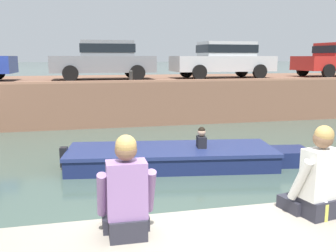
{
  "coord_description": "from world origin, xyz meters",
  "views": [
    {
      "loc": [
        -1.0,
        -3.66,
        2.51
      ],
      "look_at": [
        0.62,
        3.38,
        1.18
      ],
      "focal_mm": 40.0,
      "sensor_mm": 36.0,
      "label": 1
    }
  ],
  "objects_px": {
    "car_left_inner_grey": "(104,58)",
    "person_seated_right": "(316,181)",
    "motorboat_passing": "(181,157)",
    "mooring_bollard_mid": "(131,76)",
    "car_centre_silver": "(224,58)",
    "bottle_drink": "(325,212)",
    "person_seated_left": "(126,197)"
  },
  "relations": [
    {
      "from": "motorboat_passing",
      "to": "car_centre_silver",
      "type": "height_order",
      "value": "car_centre_silver"
    },
    {
      "from": "car_left_inner_grey",
      "to": "bottle_drink",
      "type": "xyz_separation_m",
      "value": [
        1.43,
        -12.28,
        -1.49
      ]
    },
    {
      "from": "person_seated_right",
      "to": "bottle_drink",
      "type": "relative_size",
      "value": 4.73
    },
    {
      "from": "mooring_bollard_mid",
      "to": "person_seated_right",
      "type": "bearing_deg",
      "value": -86.71
    },
    {
      "from": "person_seated_left",
      "to": "person_seated_right",
      "type": "height_order",
      "value": "same"
    },
    {
      "from": "car_left_inner_grey",
      "to": "person_seated_right",
      "type": "xyz_separation_m",
      "value": [
        1.42,
        -12.11,
        -1.21
      ]
    },
    {
      "from": "motorboat_passing",
      "to": "mooring_bollard_mid",
      "type": "distance_m",
      "value": 5.67
    },
    {
      "from": "mooring_bollard_mid",
      "to": "motorboat_passing",
      "type": "bearing_deg",
      "value": -85.38
    },
    {
      "from": "motorboat_passing",
      "to": "person_seated_left",
      "type": "bearing_deg",
      "value": -110.39
    },
    {
      "from": "car_centre_silver",
      "to": "person_seated_left",
      "type": "relative_size",
      "value": 4.54
    },
    {
      "from": "car_left_inner_grey",
      "to": "bottle_drink",
      "type": "relative_size",
      "value": 19.96
    },
    {
      "from": "motorboat_passing",
      "to": "mooring_bollard_mid",
      "type": "xyz_separation_m",
      "value": [
        -0.44,
        5.41,
        1.63
      ]
    },
    {
      "from": "person_seated_right",
      "to": "bottle_drink",
      "type": "height_order",
      "value": "person_seated_right"
    },
    {
      "from": "motorboat_passing",
      "to": "bottle_drink",
      "type": "xyz_separation_m",
      "value": [
        0.16,
        -5.05,
        0.75
      ]
    },
    {
      "from": "motorboat_passing",
      "to": "bottle_drink",
      "type": "bearing_deg",
      "value": -88.14
    },
    {
      "from": "car_left_inner_grey",
      "to": "person_seated_left",
      "type": "xyz_separation_m",
      "value": [
        -0.56,
        -12.13,
        -1.21
      ]
    },
    {
      "from": "motorboat_passing",
      "to": "car_left_inner_grey",
      "type": "height_order",
      "value": "car_left_inner_grey"
    },
    {
      "from": "motorboat_passing",
      "to": "car_left_inner_grey",
      "type": "xyz_separation_m",
      "value": [
        -1.26,
        7.23,
        2.24
      ]
    },
    {
      "from": "person_seated_right",
      "to": "car_centre_silver",
      "type": "bearing_deg",
      "value": 73.18
    },
    {
      "from": "mooring_bollard_mid",
      "to": "person_seated_right",
      "type": "distance_m",
      "value": 10.33
    },
    {
      "from": "person_seated_right",
      "to": "mooring_bollard_mid",
      "type": "bearing_deg",
      "value": 93.29
    },
    {
      "from": "mooring_bollard_mid",
      "to": "person_seated_right",
      "type": "relative_size",
      "value": 0.46
    },
    {
      "from": "car_centre_silver",
      "to": "person_seated_left",
      "type": "distance_m",
      "value": 13.43
    },
    {
      "from": "motorboat_passing",
      "to": "bottle_drink",
      "type": "distance_m",
      "value": 5.11
    },
    {
      "from": "car_centre_silver",
      "to": "mooring_bollard_mid",
      "type": "relative_size",
      "value": 9.85
    },
    {
      "from": "motorboat_passing",
      "to": "car_centre_silver",
      "type": "xyz_separation_m",
      "value": [
        3.82,
        7.23,
        2.24
      ]
    },
    {
      "from": "person_seated_left",
      "to": "mooring_bollard_mid",
      "type": "bearing_deg",
      "value": 82.36
    },
    {
      "from": "person_seated_right",
      "to": "motorboat_passing",
      "type": "bearing_deg",
      "value": 91.8
    },
    {
      "from": "car_left_inner_grey",
      "to": "mooring_bollard_mid",
      "type": "distance_m",
      "value": 2.08
    },
    {
      "from": "mooring_bollard_mid",
      "to": "person_seated_left",
      "type": "height_order",
      "value": "mooring_bollard_mid"
    },
    {
      "from": "car_left_inner_grey",
      "to": "person_seated_right",
      "type": "bearing_deg",
      "value": -83.33
    },
    {
      "from": "motorboat_passing",
      "to": "car_centre_silver",
      "type": "distance_m",
      "value": 8.48
    }
  ]
}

